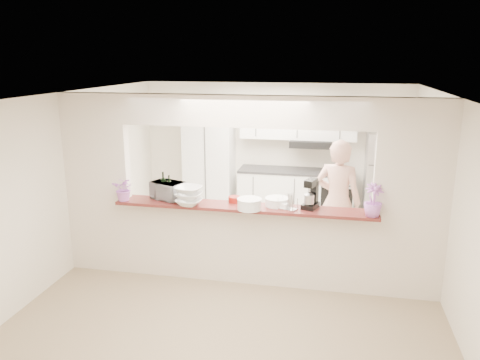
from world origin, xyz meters
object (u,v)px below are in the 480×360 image
(refrigerator, at_px, (386,180))
(toaster_oven, at_px, (168,190))
(stand_mixer, at_px, (311,195))
(person, at_px, (338,202))

(refrigerator, xyz_separation_m, toaster_oven, (-3.11, -2.61, 0.36))
(refrigerator, distance_m, stand_mixer, 2.91)
(stand_mixer, bearing_deg, toaster_oven, 179.63)
(toaster_oven, bearing_deg, stand_mixer, 20.53)
(refrigerator, bearing_deg, stand_mixer, -114.53)
(stand_mixer, relative_size, person, 0.21)
(refrigerator, relative_size, toaster_oven, 3.98)
(refrigerator, relative_size, person, 0.93)
(person, bearing_deg, toaster_oven, 36.30)
(refrigerator, xyz_separation_m, stand_mixer, (-1.20, -2.62, 0.41))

